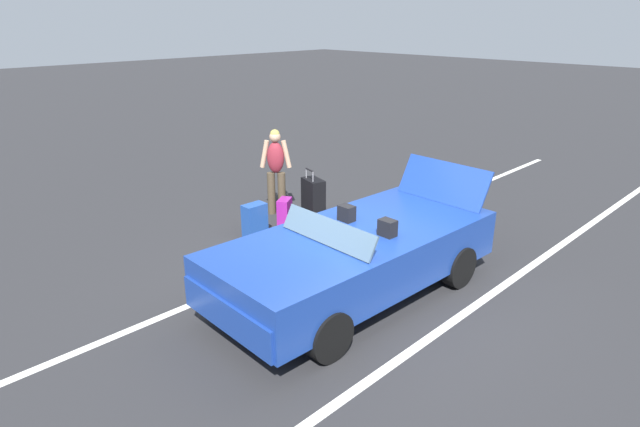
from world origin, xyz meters
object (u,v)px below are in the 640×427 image
(convertible_car, at_px, (345,260))
(duffel_bag, at_px, (325,232))
(suitcase_large_black, at_px, (313,198))
(traveler_person, at_px, (276,167))
(suitcase_small_carryon, at_px, (285,212))
(suitcase_medium_bright, at_px, (255,221))

(convertible_car, xyz_separation_m, duffel_bag, (-1.25, -1.58, -0.43))
(suitcase_large_black, height_order, traveler_person, traveler_person)
(convertible_car, distance_m, suitcase_small_carryon, 2.94)
(suitcase_large_black, distance_m, suitcase_medium_bright, 1.46)
(suitcase_small_carryon, bearing_deg, duffel_bag, 147.80)
(suitcase_medium_bright, xyz_separation_m, suitcase_small_carryon, (-0.77, -0.10, -0.06))
(suitcase_medium_bright, bearing_deg, traveler_person, -57.26)
(convertible_car, distance_m, suitcase_medium_bright, 2.59)
(convertible_car, distance_m, traveler_person, 3.57)
(suitcase_medium_bright, distance_m, traveler_person, 1.40)
(convertible_car, xyz_separation_m, traveler_person, (-1.56, -3.20, 0.34))
(suitcase_large_black, distance_m, traveler_person, 0.92)
(suitcase_large_black, distance_m, duffel_bag, 1.24)
(convertible_car, bearing_deg, suitcase_small_carryon, -113.49)
(suitcase_small_carryon, bearing_deg, convertible_car, 123.09)
(convertible_car, relative_size, duffel_bag, 6.02)
(convertible_car, relative_size, suitcase_small_carryon, 8.51)
(traveler_person, bearing_deg, duffel_bag, 36.57)
(suitcase_small_carryon, distance_m, traveler_person, 0.93)
(convertible_car, bearing_deg, traveler_person, -113.86)
(suitcase_medium_bright, bearing_deg, suitcase_large_black, -87.14)
(convertible_car, distance_m, duffel_bag, 2.06)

